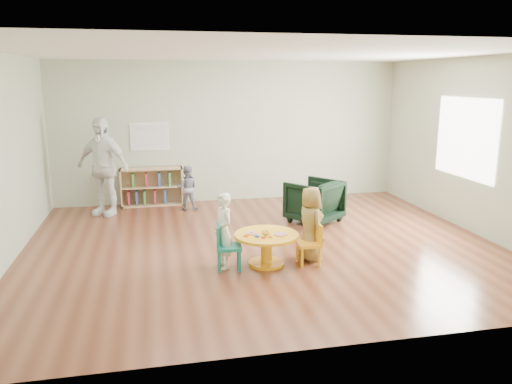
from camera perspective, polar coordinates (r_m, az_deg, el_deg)
The scene contains 11 objects.
room at distance 7.18m, azimuth 0.86°, elevation 8.37°, with size 7.10×7.00×2.80m.
activity_table at distance 6.70m, azimuth 1.19°, elevation -5.89°, with size 0.86×0.86×0.48m.
kid_chair_left at distance 6.56m, azimuth -3.51°, elevation -6.10°, with size 0.36×0.36×0.60m.
kid_chair_right at distance 6.77m, azimuth 6.36°, elevation -5.73°, with size 0.31×0.31×0.57m.
bookshelf at distance 10.06m, azimuth -11.88°, elevation 0.58°, with size 1.20×0.30×0.75m.
alphabet_poster at distance 10.03m, azimuth -12.07°, elevation 6.23°, with size 0.74×0.01×0.54m.
armchair at distance 8.73m, azimuth 6.68°, elevation -1.04°, with size 0.79×0.82×0.74m, color black.
child_left at distance 6.57m, azimuth -3.76°, elevation -4.45°, with size 0.37×0.24×1.01m, color white.
child_right at distance 6.86m, azimuth 6.24°, elevation -3.65°, with size 0.50×0.33×1.03m, color yellow.
toddler at distance 9.56m, azimuth -7.87°, elevation 0.47°, with size 0.42×0.32×0.85m, color #1B1E45.
adult_caretaker at distance 9.47m, azimuth -17.13°, elevation 2.79°, with size 1.05×0.44×1.79m, color white.
Camera 1 is at (-1.56, -6.99, 2.44)m, focal length 35.00 mm.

